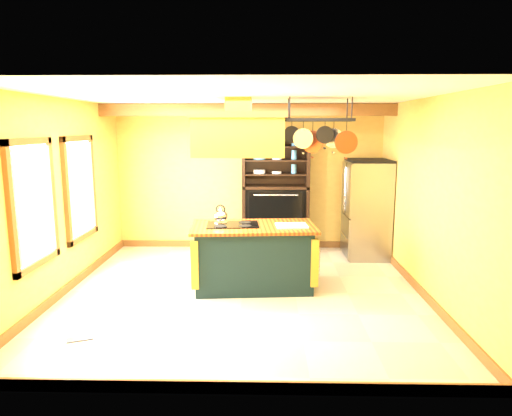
{
  "coord_description": "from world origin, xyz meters",
  "views": [
    {
      "loc": [
        0.33,
        -6.13,
        2.3
      ],
      "look_at": [
        0.18,
        0.3,
        1.16
      ],
      "focal_mm": 32.0,
      "sensor_mm": 36.0,
      "label": 1
    }
  ],
  "objects_px": {
    "kitchen_island": "(253,256)",
    "hutch": "(275,206)",
    "pot_rack": "(320,129)",
    "refrigerator": "(366,211)",
    "range_hood": "(239,133)"
  },
  "relations": [
    {
      "from": "kitchen_island",
      "to": "hutch",
      "type": "bearing_deg",
      "value": 75.52
    },
    {
      "from": "pot_rack",
      "to": "refrigerator",
      "type": "distance_m",
      "value": 2.45
    },
    {
      "from": "hutch",
      "to": "kitchen_island",
      "type": "bearing_deg",
      "value": -99.9
    },
    {
      "from": "kitchen_island",
      "to": "refrigerator",
      "type": "relative_size",
      "value": 1.07
    },
    {
      "from": "kitchen_island",
      "to": "pot_rack",
      "type": "distance_m",
      "value": 2.02
    },
    {
      "from": "kitchen_island",
      "to": "refrigerator",
      "type": "xyz_separation_m",
      "value": [
        1.97,
        1.67,
        0.36
      ]
    },
    {
      "from": "kitchen_island",
      "to": "hutch",
      "type": "distance_m",
      "value": 2.1
    },
    {
      "from": "kitchen_island",
      "to": "hutch",
      "type": "relative_size",
      "value": 0.85
    },
    {
      "from": "kitchen_island",
      "to": "hutch",
      "type": "xyz_separation_m",
      "value": [
        0.36,
        2.04,
        0.38
      ]
    },
    {
      "from": "kitchen_island",
      "to": "refrigerator",
      "type": "distance_m",
      "value": 2.61
    },
    {
      "from": "range_hood",
      "to": "refrigerator",
      "type": "xyz_separation_m",
      "value": [
        2.17,
        1.67,
        -1.4
      ]
    },
    {
      "from": "pot_rack",
      "to": "hutch",
      "type": "relative_size",
      "value": 0.46
    },
    {
      "from": "pot_rack",
      "to": "range_hood",
      "type": "bearing_deg",
      "value": 180.0
    },
    {
      "from": "hutch",
      "to": "refrigerator",
      "type": "bearing_deg",
      "value": -12.78
    },
    {
      "from": "kitchen_island",
      "to": "pot_rack",
      "type": "xyz_separation_m",
      "value": [
        0.91,
        -0.0,
        1.81
      ]
    }
  ]
}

